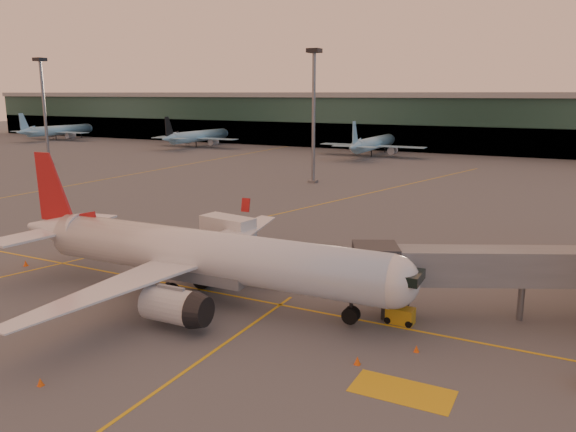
% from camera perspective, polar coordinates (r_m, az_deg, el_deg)
% --- Properties ---
extents(ground, '(600.00, 600.00, 0.00)m').
position_cam_1_polar(ground, '(46.13, -9.36, -9.88)').
color(ground, '#4C4F54').
rests_on(ground, ground).
extents(taxi_markings, '(100.12, 173.00, 0.01)m').
position_cam_1_polar(taxi_markings, '(87.01, 4.22, 0.85)').
color(taxi_markings, gold).
rests_on(taxi_markings, ground).
extents(terminal, '(400.00, 20.00, 17.60)m').
position_cam_1_polar(terminal, '(177.97, 19.04, 8.94)').
color(terminal, '#19382D').
rests_on(terminal, ground).
extents(mast_west_far, '(2.40, 2.40, 25.60)m').
position_cam_1_polar(mast_west_far, '(150.49, -23.56, 10.42)').
color(mast_west_far, slate).
rests_on(mast_west_far, ground).
extents(mast_west_near, '(2.40, 2.40, 25.60)m').
position_cam_1_polar(mast_west_near, '(110.10, 2.62, 11.07)').
color(mast_west_near, slate).
rests_on(mast_west_near, ground).
extents(distant_aircraft_row, '(290.00, 34.00, 13.00)m').
position_cam_1_polar(distant_aircraft_row, '(160.07, 10.06, 5.96)').
color(distant_aircraft_row, '#84BEDE').
rests_on(distant_aircraft_row, ground).
extents(main_airplane, '(39.19, 35.23, 11.84)m').
position_cam_1_polar(main_airplane, '(48.53, -9.42, -3.94)').
color(main_airplane, silver).
rests_on(main_airplane, ground).
extents(jet_bridge, '(25.71, 14.29, 5.86)m').
position_cam_1_polar(jet_bridge, '(47.47, 24.46, -5.00)').
color(jet_bridge, slate).
rests_on(jet_bridge, ground).
extents(catering_truck, '(6.22, 3.50, 4.57)m').
position_cam_1_polar(catering_truck, '(59.93, -6.09, -1.94)').
color(catering_truck, '#B5191A').
rests_on(catering_truck, ground).
extents(gpu_cart, '(2.19, 1.33, 1.25)m').
position_cam_1_polar(gpu_cart, '(44.65, 11.34, -9.89)').
color(gpu_cart, '#C59218').
rests_on(gpu_cart, ground).
extents(cone_nose, '(0.38, 0.38, 0.48)m').
position_cam_1_polar(cone_nose, '(40.40, 12.92, -13.01)').
color(cone_nose, '#FA590D').
rests_on(cone_nose, ground).
extents(cone_tail, '(0.46, 0.46, 0.59)m').
position_cam_1_polar(cone_tail, '(63.63, -25.10, -4.38)').
color(cone_tail, '#FA590D').
rests_on(cone_tail, ground).
extents(cone_wing_right, '(0.40, 0.40, 0.51)m').
position_cam_1_polar(cone_wing_right, '(38.44, -23.86, -15.16)').
color(cone_wing_right, '#FA590D').
rests_on(cone_wing_right, ground).
extents(cone_wing_left, '(0.45, 0.45, 0.58)m').
position_cam_1_polar(cone_wing_left, '(63.87, -1.19, -3.12)').
color(cone_wing_left, '#FA590D').
rests_on(cone_wing_left, ground).
extents(cone_fwd, '(0.44, 0.44, 0.56)m').
position_cam_1_polar(cone_fwd, '(38.04, 7.06, -14.38)').
color(cone_fwd, '#FA590D').
rests_on(cone_fwd, ground).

